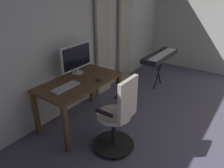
# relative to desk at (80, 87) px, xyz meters

# --- Properties ---
(back_room_partition) EXTENTS (5.74, 0.10, 2.65)m
(back_room_partition) POSITION_rel_desk_xyz_m (-0.61, -0.50, 0.69)
(back_room_partition) COLOR silver
(back_room_partition) RESTS_ON ground
(curtain_left_panel) EXTENTS (0.46, 0.06, 2.22)m
(curtain_left_panel) POSITION_rel_desk_xyz_m (-1.85, -0.39, 0.47)
(curtain_left_panel) COLOR beige
(curtain_left_panel) RESTS_ON ground
(curtain_right_panel) EXTENTS (0.39, 0.06, 2.22)m
(curtain_right_panel) POSITION_rel_desk_xyz_m (-1.08, -0.39, 0.47)
(curtain_right_panel) COLOR beige
(curtain_right_panel) RESTS_ON ground
(desk) EXTENTS (1.28, 0.69, 0.74)m
(desk) POSITION_rel_desk_xyz_m (0.00, 0.00, 0.00)
(desk) COLOR brown
(desk) RESTS_ON ground
(office_chair) EXTENTS (0.56, 0.56, 1.07)m
(office_chair) POSITION_rel_desk_xyz_m (0.17, 0.81, -0.15)
(office_chair) COLOR black
(office_chair) RESTS_ON ground
(computer_monitor) EXTENTS (0.62, 0.18, 0.47)m
(computer_monitor) POSITION_rel_desk_xyz_m (-0.20, -0.23, 0.36)
(computer_monitor) COLOR silver
(computer_monitor) RESTS_ON desk
(computer_keyboard) EXTENTS (0.43, 0.15, 0.02)m
(computer_keyboard) POSITION_rel_desk_xyz_m (0.29, 0.02, 0.11)
(computer_keyboard) COLOR #B7BCC1
(computer_keyboard) RESTS_ON desk
(computer_mouse) EXTENTS (0.06, 0.10, 0.04)m
(computer_mouse) POSITION_rel_desk_xyz_m (-0.17, 0.23, 0.12)
(computer_mouse) COLOR #333338
(computer_mouse) RESTS_ON desk
(piano_keyboard) EXTENTS (1.10, 0.33, 0.75)m
(piano_keyboard) POSITION_rel_desk_xyz_m (-1.91, 0.44, 0.05)
(piano_keyboard) COLOR black
(piano_keyboard) RESTS_ON ground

